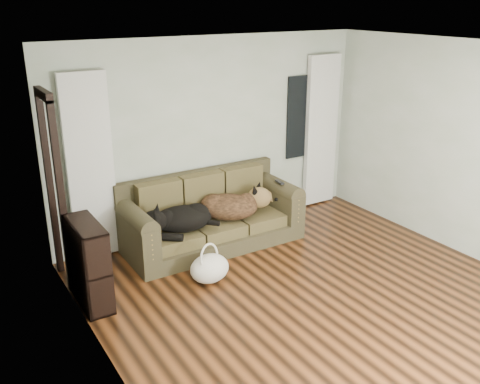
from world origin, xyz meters
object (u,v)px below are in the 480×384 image
dog_shepherd (232,207)px  sofa (212,212)px  dog_black_lab (180,221)px  tote_bag (210,269)px  bookshelf (88,260)px

dog_shepherd → sofa: bearing=21.5°
sofa → dog_black_lab: 0.52m
tote_bag → dog_black_lab: bearing=90.3°
dog_shepherd → bookshelf: 2.09m
sofa → bookshelf: size_ratio=2.51×
dog_black_lab → sofa: bearing=24.1°
dog_black_lab → bookshelf: bookshelf is taller
dog_shepherd → tote_bag: dog_shepherd is taller
dog_black_lab → tote_bag: 0.81m
tote_bag → dog_shepherd: bearing=45.5°
bookshelf → dog_black_lab: bearing=19.3°
sofa → dog_shepherd: 0.27m
dog_shepherd → dog_black_lab: bearing=38.2°
dog_black_lab → dog_shepherd: dog_shepherd is taller
sofa → bookshelf: bookshelf is taller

